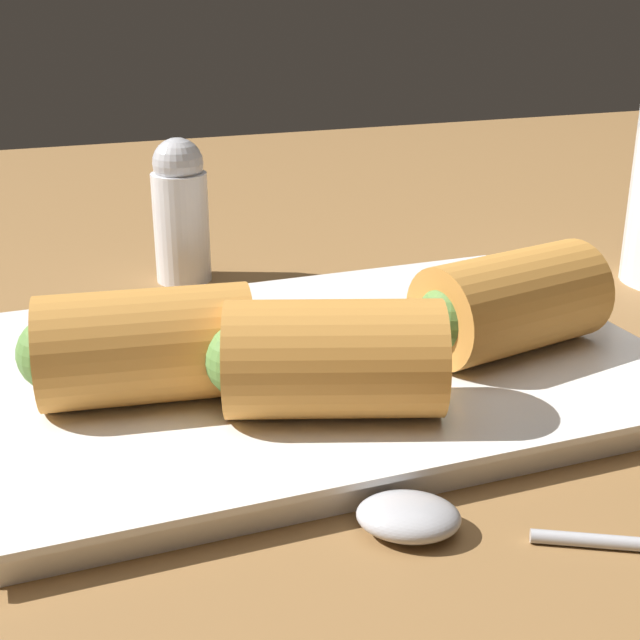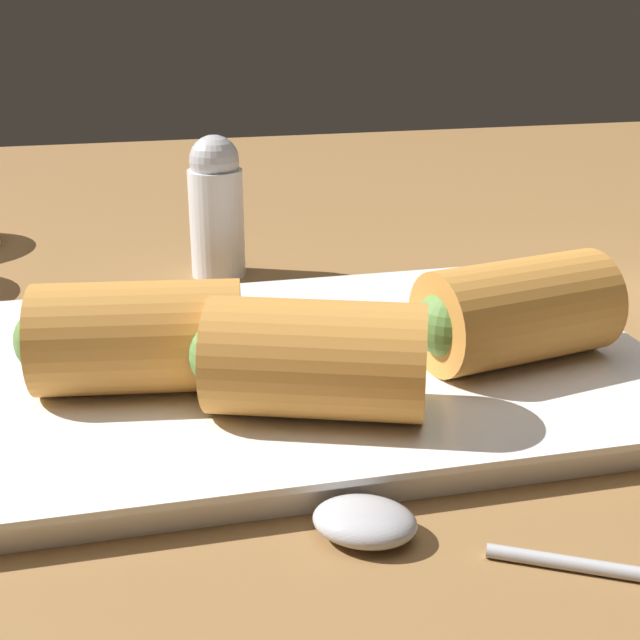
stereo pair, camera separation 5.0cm
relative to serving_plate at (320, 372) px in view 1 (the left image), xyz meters
The scene contains 7 objects.
table_surface 2.77cm from the serving_plate, 11.85° to the left, with size 180.00×140.00×2.00cm.
serving_plate is the anchor object (origin of this frame).
roll_front_left 6.46cm from the serving_plate, 109.71° to the right, with size 10.06×7.56×4.89cm.
roll_front_right 9.52cm from the serving_plate, behind, with size 9.98×6.12×4.89cm.
roll_back_left 9.31cm from the serving_plate, 15.57° to the right, with size 10.03×6.52×4.89cm.
spoon 12.96cm from the serving_plate, 90.57° to the right, with size 14.53×8.95×1.29cm.
salt_shaker 18.79cm from the serving_plate, 98.09° to the left, with size 3.53×3.53×9.20cm.
Camera 1 is at (-15.78, -36.82, 20.61)cm, focal length 50.00 mm.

